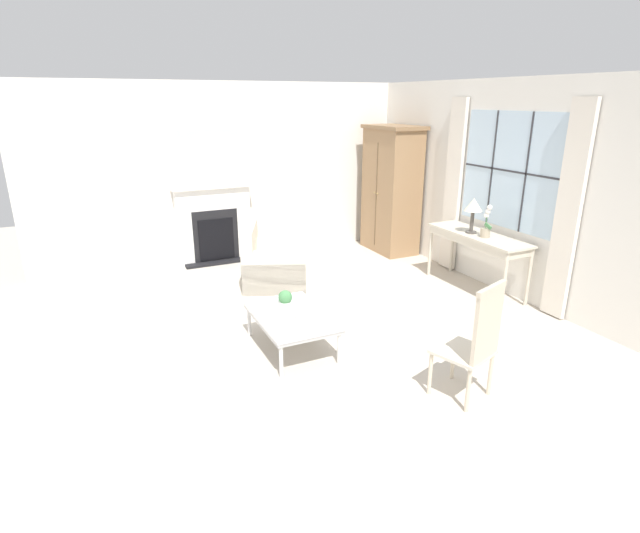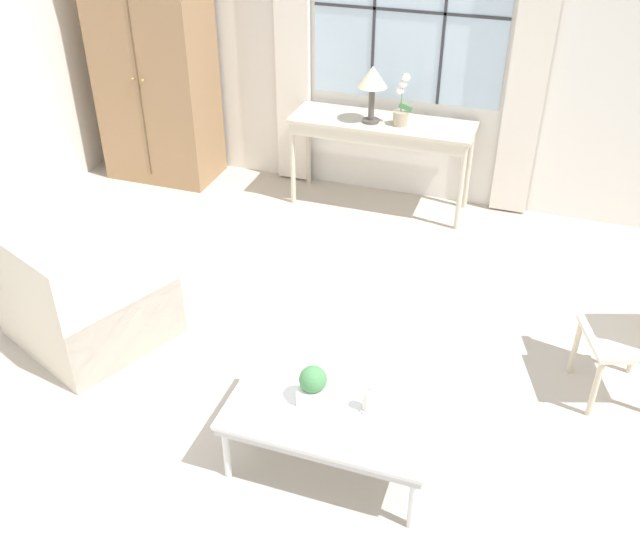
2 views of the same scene
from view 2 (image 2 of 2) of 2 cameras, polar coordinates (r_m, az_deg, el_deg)
The scene contains 10 objects.
ground_plane at distance 4.39m, azimuth -3.20°, elevation -11.06°, with size 14.00×14.00×0.00m, color #BCB2A3.
wall_back_windowed at distance 6.28m, azimuth 7.08°, elevation 17.51°, with size 7.20×0.14×2.80m.
armoire at distance 6.86m, azimuth -13.10°, elevation 15.38°, with size 1.08×0.64×2.12m.
console_table at distance 6.21m, azimuth 4.98°, elevation 10.81°, with size 1.57×0.49×0.80m.
table_lamp at distance 6.02m, azimuth 4.22°, elevation 14.65°, with size 0.24×0.24×0.48m.
potted_orchid at distance 6.06m, azimuth 6.53°, elevation 12.60°, with size 0.16×0.13×0.44m.
armchair_upholstered at distance 4.98m, azimuth -18.43°, elevation -2.56°, with size 1.19×1.15×0.87m.
coffee_table at distance 3.85m, azimuth 1.22°, elevation -11.35°, with size 1.10×0.72×0.40m.
potted_plant_small at distance 3.76m, azimuth -0.56°, elevation -9.46°, with size 0.15×0.15×0.23m.
pillar_candle at distance 3.76m, azimuth 3.92°, elevation -10.68°, with size 0.09×0.09×0.15m.
Camera 2 is at (1.25, -2.90, 3.05)m, focal length 40.00 mm.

